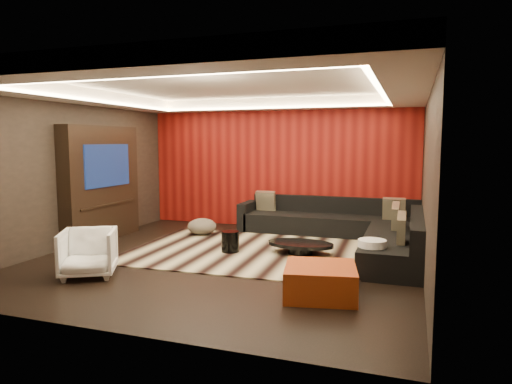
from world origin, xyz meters
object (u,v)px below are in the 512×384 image
at_px(drum_stool, 230,241).
at_px(white_side_table, 372,257).
at_px(armchair, 88,253).
at_px(orange_ottoman, 320,281).
at_px(sectional_sofa, 350,229).
at_px(coffee_table, 300,248).

height_order(drum_stool, white_side_table, white_side_table).
bearing_deg(armchair, orange_ottoman, -24.68).
distance_m(orange_ottoman, armchair, 3.28).
bearing_deg(drum_stool, sectional_sofa, 37.80).
xyz_separation_m(white_side_table, orange_ottoman, (-0.52, -1.17, -0.06)).
xyz_separation_m(drum_stool, white_side_table, (2.41, -0.52, 0.05)).
bearing_deg(orange_ottoman, armchair, -175.85).
height_order(white_side_table, armchair, armchair).
distance_m(coffee_table, armchair, 3.37).
relative_size(drum_stool, sectional_sofa, 0.10).
bearing_deg(coffee_table, armchair, -139.29).
height_order(drum_stool, armchair, armchair).
height_order(coffee_table, armchair, armchair).
height_order(coffee_table, orange_ottoman, orange_ottoman).
distance_m(coffee_table, orange_ottoman, 2.09).
bearing_deg(white_side_table, armchair, -159.66).
distance_m(white_side_table, sectional_sofa, 2.03).
relative_size(drum_stool, armchair, 0.48).
distance_m(orange_ottoman, sectional_sofa, 3.12).
bearing_deg(sectional_sofa, coffee_table, -120.31).
bearing_deg(coffee_table, orange_ottoman, -69.79).
xyz_separation_m(coffee_table, armchair, (-2.55, -2.19, 0.22)).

